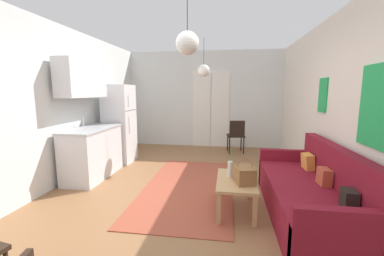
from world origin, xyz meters
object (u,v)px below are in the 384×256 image
handbag (244,175)px  pendant_lamp_near (187,43)px  accent_chair (236,134)px  bamboo_vase (230,169)px  pendant_lamp_far (204,71)px  couch (312,196)px  coffee_table (236,184)px  refrigerator (120,124)px

handbag → pendant_lamp_near: (-0.66, -0.40, 1.55)m
handbag → accent_chair: bearing=90.0°
bamboo_vase → pendant_lamp_far: (-0.58, 2.10, 1.47)m
couch → handbag: bearing=-176.2°
couch → coffee_table: couch is taller
pendant_lamp_far → couch: bearing=-54.4°
refrigerator → accent_chair: 2.86m
handbag → pendant_lamp_far: (-0.75, 2.30, 1.47)m
couch → accent_chair: (-0.85, 3.15, 0.20)m
refrigerator → bamboo_vase: bearing=-37.5°
pendant_lamp_far → handbag: bearing=-71.8°
couch → refrigerator: bearing=149.9°
handbag → pendant_lamp_far: bearing=108.2°
refrigerator → pendant_lamp_far: pendant_lamp_far is taller
accent_chair → pendant_lamp_near: bearing=71.4°
accent_chair → pendant_lamp_far: bearing=42.2°
couch → bamboo_vase: couch is taller
coffee_table → pendant_lamp_far: bearing=106.7°
refrigerator → pendant_lamp_far: bearing=7.4°
coffee_table → bamboo_vase: bearing=132.7°
coffee_table → handbag: bearing=-48.8°
handbag → pendant_lamp_near: 1.73m
accent_chair → pendant_lamp_near: size_ratio=1.17×
refrigerator → pendant_lamp_near: 3.36m
accent_chair → handbag: bearing=81.8°
handbag → refrigerator: bearing=141.6°
handbag → pendant_lamp_near: bearing=-149.0°
couch → coffee_table: size_ratio=2.52×
coffee_table → accent_chair: size_ratio=1.01×
coffee_table → handbag: handbag is taller
handbag → refrigerator: (-2.60, 2.06, 0.32)m
coffee_table → pendant_lamp_near: bearing=-138.0°
coffee_table → bamboo_vase: bamboo_vase is taller
couch → accent_chair: bearing=105.1°
accent_chair → pendant_lamp_near: pendant_lamp_near is taller
pendant_lamp_far → pendant_lamp_near: bearing=-88.1°
refrigerator → accent_chair: (2.60, 1.15, -0.37)m
pendant_lamp_near → handbag: bearing=31.0°
pendant_lamp_far → bamboo_vase: bearing=-74.6°
handbag → accent_chair: accent_chair is taller
coffee_table → couch: bearing=-3.3°
couch → pendant_lamp_far: (-1.60, 2.24, 1.72)m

